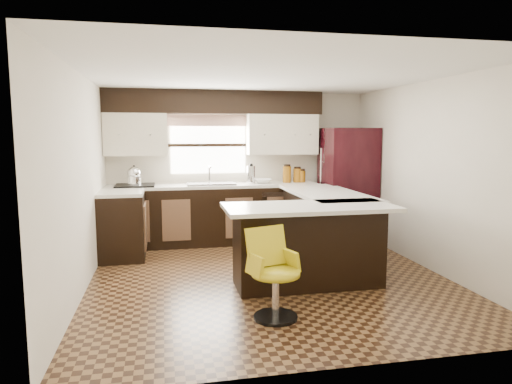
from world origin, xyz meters
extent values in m
plane|color=#49301A|center=(0.00, 0.00, 0.00)|extent=(4.40, 4.40, 0.00)
plane|color=silver|center=(0.00, 0.00, 2.40)|extent=(4.40, 4.40, 0.00)
plane|color=beige|center=(0.00, 2.20, 1.20)|extent=(4.40, 0.00, 4.40)
plane|color=beige|center=(0.00, -2.20, 1.20)|extent=(4.40, 0.00, 4.40)
plane|color=beige|center=(-2.10, 0.00, 1.20)|extent=(0.00, 4.40, 4.40)
plane|color=beige|center=(2.10, 0.00, 1.20)|extent=(0.00, 4.40, 4.40)
cube|color=black|center=(-0.45, 1.90, 0.45)|extent=(3.30, 0.60, 0.90)
cube|color=black|center=(-1.80, 1.25, 0.45)|extent=(0.60, 0.70, 0.90)
cube|color=silver|center=(-0.45, 1.90, 0.92)|extent=(3.30, 0.60, 0.04)
cube|color=silver|center=(-1.80, 1.25, 0.92)|extent=(0.60, 0.70, 0.04)
cube|color=black|center=(-0.40, 2.03, 2.22)|extent=(3.40, 0.35, 0.36)
cube|color=beige|center=(-1.62, 2.03, 1.72)|extent=(0.94, 0.35, 0.64)
cube|color=beige|center=(0.68, 2.03, 1.72)|extent=(1.14, 0.35, 0.64)
cube|color=white|center=(-0.50, 2.18, 1.55)|extent=(1.20, 0.02, 0.90)
cube|color=#D19B93|center=(-0.50, 2.14, 1.94)|extent=(1.30, 0.06, 0.18)
cube|color=#B2B2B7|center=(-0.50, 1.88, 0.96)|extent=(0.75, 0.45, 0.03)
cube|color=black|center=(0.55, 1.61, 0.43)|extent=(0.58, 0.03, 0.78)
cube|color=black|center=(-1.65, 1.88, 0.96)|extent=(0.58, 0.50, 0.02)
cube|color=black|center=(0.90, 0.62, 0.45)|extent=(0.60, 1.95, 0.90)
cube|color=black|center=(0.38, -0.35, 0.45)|extent=(1.65, 0.60, 0.90)
cube|color=silver|center=(0.95, 0.62, 0.92)|extent=(0.84, 1.95, 0.04)
cube|color=silver|center=(0.35, -0.44, 0.92)|extent=(1.89, 0.84, 0.04)
cube|color=black|center=(1.69, 1.68, 0.91)|extent=(0.78, 0.75, 1.82)
cylinder|color=silver|center=(0.15, 1.90, 1.08)|extent=(0.14, 0.14, 0.28)
imported|color=white|center=(0.34, 1.90, 0.98)|extent=(0.31, 0.31, 0.07)
cylinder|color=#87510E|center=(0.74, 1.92, 1.08)|extent=(0.13, 0.13, 0.26)
cylinder|color=#87510E|center=(0.92, 1.92, 1.06)|extent=(0.13, 0.13, 0.22)
cylinder|color=#87510E|center=(0.99, 1.92, 1.04)|extent=(0.14, 0.14, 0.19)
camera|label=1|loc=(-1.22, -5.20, 1.73)|focal=32.00mm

